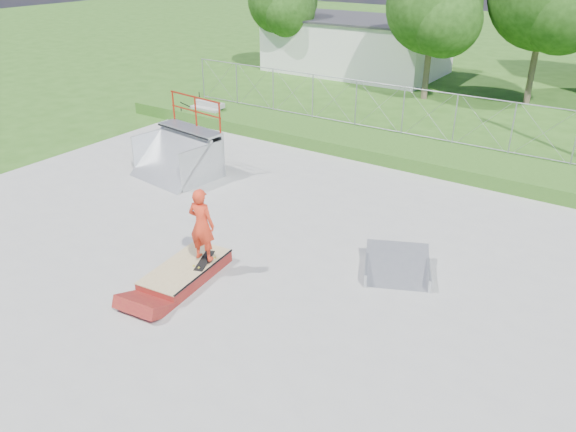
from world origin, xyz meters
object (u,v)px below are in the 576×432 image
Objects in this scene: flat_bank_ramp at (397,266)px; skater at (202,228)px; grind_box at (186,272)px; quarter_pipe at (173,141)px.

skater is (-3.75, -2.55, 1.04)m from flat_bank_ramp.
grind_box is 6.56m from quarter_pipe.
quarter_pipe is 1.60× the size of flat_bank_ramp.
flat_bank_ramp is at bearing 29.63° from grind_box.
quarter_pipe is at bearing -48.55° from skater.
quarter_pipe is at bearing 129.99° from grind_box.
quarter_pipe is at bearing 145.24° from flat_bank_ramp.
flat_bank_ramp reaches higher than grind_box.
grind_box is at bearing -168.69° from flat_bank_ramp.
quarter_pipe is 6.43m from skater.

